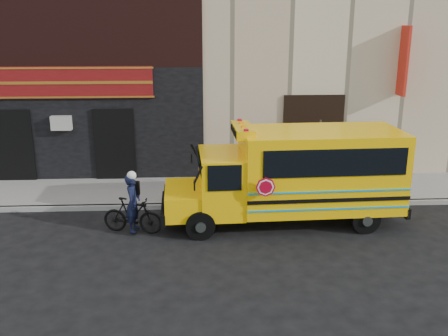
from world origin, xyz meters
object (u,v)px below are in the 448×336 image
bicycle (132,215)px  cyclist (133,205)px  sign_pole (319,158)px  school_bus (297,173)px

bicycle → cyclist: cyclist is taller
cyclist → sign_pole: bearing=-62.2°
cyclist → school_bus: bearing=-75.1°
sign_pole → bicycle: size_ratio=1.62×
sign_pole → school_bus: bearing=-124.0°
sign_pole → bicycle: (-5.65, -2.00, -1.02)m
bicycle → cyclist: size_ratio=1.05×
sign_pole → bicycle: bearing=-160.5°
school_bus → sign_pole: 1.75m
bicycle → cyclist: bearing=-27.8°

